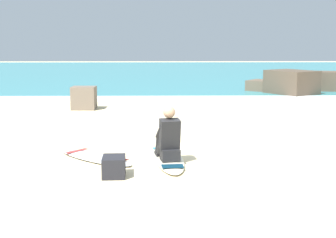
% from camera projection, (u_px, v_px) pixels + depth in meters
% --- Properties ---
extents(ground_plane, '(80.00, 80.00, 0.00)m').
position_uv_depth(ground_plane, '(170.00, 154.00, 9.11)').
color(ground_plane, beige).
extents(sea, '(80.00, 28.00, 0.10)m').
position_uv_depth(sea, '(163.00, 73.00, 30.73)').
color(sea, teal).
rests_on(sea, ground).
extents(breaking_foam, '(80.00, 0.90, 0.11)m').
position_uv_depth(breaking_foam, '(165.00, 99.00, 17.22)').
color(breaking_foam, white).
rests_on(breaking_foam, ground).
extents(surfboard_main, '(0.72, 2.33, 0.08)m').
position_uv_depth(surfboard_main, '(168.00, 158.00, 8.67)').
color(surfboard_main, '#EFE5C6').
rests_on(surfboard_main, ground).
extents(surfer_seated, '(0.47, 0.75, 0.95)m').
position_uv_depth(surfer_seated, '(169.00, 139.00, 8.38)').
color(surfer_seated, '#232326').
rests_on(surfer_seated, surfboard_main).
extents(surfboard_spare_near, '(1.73, 1.64, 0.08)m').
position_uv_depth(surfboard_spare_near, '(95.00, 157.00, 8.72)').
color(surfboard_spare_near, silver).
rests_on(surfboard_spare_near, ground).
extents(rock_outcrop_distant, '(4.00, 3.04, 0.99)m').
position_uv_depth(rock_outcrop_distant, '(295.00, 84.00, 18.96)').
color(rock_outcrop_distant, brown).
rests_on(rock_outcrop_distant, ground).
extents(shoreline_rock, '(0.75, 0.63, 0.72)m').
position_uv_depth(shoreline_rock, '(84.00, 98.00, 14.92)').
color(shoreline_rock, '#756656').
rests_on(shoreline_rock, ground).
extents(beach_bag, '(0.38, 0.50, 0.32)m').
position_uv_depth(beach_bag, '(114.00, 166.00, 7.59)').
color(beach_bag, '#232328').
rests_on(beach_bag, ground).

